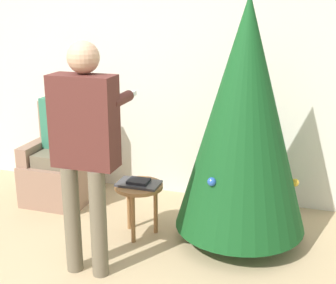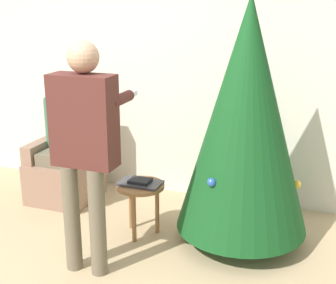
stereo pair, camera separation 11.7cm
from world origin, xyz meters
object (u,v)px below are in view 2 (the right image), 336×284
christmas_tree (246,117)px  side_stool (140,192)px  person_standing (85,138)px  person_seated (63,135)px  armchair (67,165)px

christmas_tree → side_stool: christmas_tree is taller
christmas_tree → side_stool: 1.08m
person_standing → person_seated: bearing=129.0°
person_seated → side_stool: (1.01, -0.45, -0.28)m
side_stool → armchair: bearing=154.6°
christmas_tree → person_standing: bearing=-141.7°
christmas_tree → armchair: (-1.83, 0.31, -0.73)m
christmas_tree → side_stool: bearing=-168.2°
armchair → side_stool: size_ratio=2.09×
person_seated → person_standing: person_standing is taller
armchair → side_stool: armchair is taller
side_stool → person_seated: bearing=155.8°
person_standing → armchair: bearing=128.3°
armchair → person_standing: 1.54m
armchair → person_standing: (0.86, -1.08, 0.68)m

